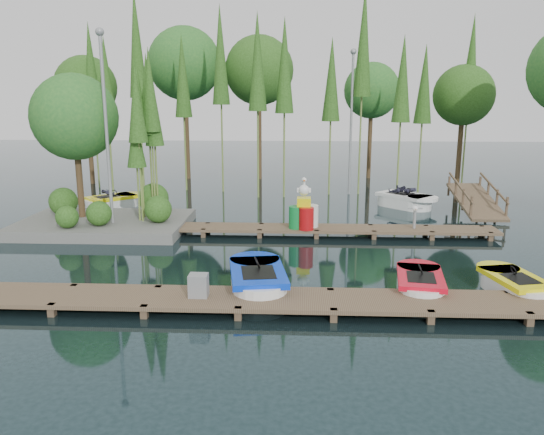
{
  "coord_description": "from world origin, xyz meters",
  "views": [
    {
      "loc": [
        1.29,
        -16.26,
        4.92
      ],
      "look_at": [
        0.5,
        0.5,
        1.1
      ],
      "focal_mm": 35.0,
      "sensor_mm": 36.0,
      "label": 1
    }
  ],
  "objects_px": {
    "island": "(94,145)",
    "boat_red": "(420,285)",
    "drum_cluster": "(304,213)",
    "utility_cabinet": "(198,285)",
    "boat_yellow_far": "(113,202)",
    "boat_blue": "(258,281)",
    "yellow_barrel": "(301,216)"
  },
  "relations": [
    {
      "from": "yellow_barrel",
      "to": "boat_yellow_far",
      "type": "bearing_deg",
      "value": 152.56
    },
    {
      "from": "boat_blue",
      "to": "island",
      "type": "bearing_deg",
      "value": 125.86
    },
    {
      "from": "boat_blue",
      "to": "yellow_barrel",
      "type": "relative_size",
      "value": 3.99
    },
    {
      "from": "drum_cluster",
      "to": "utility_cabinet",
      "type": "bearing_deg",
      "value": -110.67
    },
    {
      "from": "boat_blue",
      "to": "yellow_barrel",
      "type": "distance_m",
      "value": 5.99
    },
    {
      "from": "yellow_barrel",
      "to": "drum_cluster",
      "type": "xyz_separation_m",
      "value": [
        0.11,
        -0.15,
        0.14
      ]
    },
    {
      "from": "boat_red",
      "to": "yellow_barrel",
      "type": "height_order",
      "value": "yellow_barrel"
    },
    {
      "from": "boat_blue",
      "to": "boat_red",
      "type": "xyz_separation_m",
      "value": [
        4.15,
        0.08,
        -0.05
      ]
    },
    {
      "from": "utility_cabinet",
      "to": "yellow_barrel",
      "type": "height_order",
      "value": "yellow_barrel"
    },
    {
      "from": "yellow_barrel",
      "to": "drum_cluster",
      "type": "bearing_deg",
      "value": -54.41
    },
    {
      "from": "utility_cabinet",
      "to": "drum_cluster",
      "type": "xyz_separation_m",
      "value": [
        2.58,
        6.85,
        0.27
      ]
    },
    {
      "from": "island",
      "to": "drum_cluster",
      "type": "xyz_separation_m",
      "value": [
        7.88,
        -0.94,
        -2.34
      ]
    },
    {
      "from": "island",
      "to": "drum_cluster",
      "type": "bearing_deg",
      "value": -6.8
    },
    {
      "from": "yellow_barrel",
      "to": "drum_cluster",
      "type": "height_order",
      "value": "drum_cluster"
    },
    {
      "from": "island",
      "to": "boat_red",
      "type": "relative_size",
      "value": 2.57
    },
    {
      "from": "boat_red",
      "to": "island",
      "type": "bearing_deg",
      "value": 157.45
    },
    {
      "from": "drum_cluster",
      "to": "yellow_barrel",
      "type": "bearing_deg",
      "value": 125.59
    },
    {
      "from": "island",
      "to": "drum_cluster",
      "type": "distance_m",
      "value": 8.27
    },
    {
      "from": "utility_cabinet",
      "to": "yellow_barrel",
      "type": "bearing_deg",
      "value": 70.51
    },
    {
      "from": "island",
      "to": "boat_red",
      "type": "xyz_separation_m",
      "value": [
        10.76,
        -6.57,
        -2.94
      ]
    },
    {
      "from": "boat_blue",
      "to": "boat_red",
      "type": "height_order",
      "value": "boat_blue"
    },
    {
      "from": "island",
      "to": "utility_cabinet",
      "type": "xyz_separation_m",
      "value": [
        5.29,
        -7.79,
        -2.61
      ]
    },
    {
      "from": "utility_cabinet",
      "to": "boat_red",
      "type": "bearing_deg",
      "value": 12.57
    },
    {
      "from": "boat_blue",
      "to": "yellow_barrel",
      "type": "height_order",
      "value": "yellow_barrel"
    },
    {
      "from": "drum_cluster",
      "to": "boat_blue",
      "type": "bearing_deg",
      "value": -102.53
    },
    {
      "from": "island",
      "to": "utility_cabinet",
      "type": "bearing_deg",
      "value": -55.81
    },
    {
      "from": "yellow_barrel",
      "to": "utility_cabinet",
      "type": "bearing_deg",
      "value": -109.49
    },
    {
      "from": "boat_red",
      "to": "drum_cluster",
      "type": "xyz_separation_m",
      "value": [
        -2.88,
        5.63,
        0.6
      ]
    },
    {
      "from": "island",
      "to": "boat_yellow_far",
      "type": "xyz_separation_m",
      "value": [
        -0.74,
        3.63,
        -2.9
      ]
    },
    {
      "from": "utility_cabinet",
      "to": "yellow_barrel",
      "type": "relative_size",
      "value": 0.69
    },
    {
      "from": "boat_red",
      "to": "drum_cluster",
      "type": "bearing_deg",
      "value": 125.97
    },
    {
      "from": "boat_blue",
      "to": "boat_red",
      "type": "bearing_deg",
      "value": -7.87
    }
  ]
}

